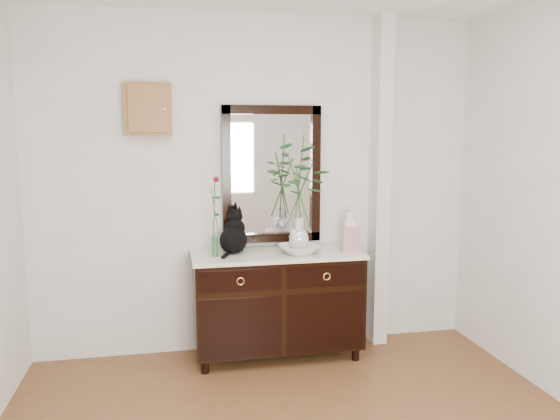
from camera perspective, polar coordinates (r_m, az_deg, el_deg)
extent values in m
cube|color=white|center=(4.41, -2.19, 2.54)|extent=(3.60, 0.04, 2.70)
cube|color=white|center=(4.60, 10.38, 2.65)|extent=(0.12, 0.20, 2.70)
cube|color=black|center=(4.36, -0.27, -9.48)|extent=(1.30, 0.50, 0.82)
cube|color=silver|center=(4.26, -0.27, -4.67)|extent=(1.33, 0.52, 0.03)
cube|color=black|center=(4.40, -0.88, 3.71)|extent=(0.80, 0.06, 1.10)
cube|color=white|center=(4.41, -0.91, 3.73)|extent=(0.66, 0.01, 0.96)
cube|color=brown|center=(4.29, -13.60, 10.18)|extent=(0.35, 0.10, 0.40)
imported|color=silver|center=(4.22, 1.97, -4.12)|extent=(0.36, 0.36, 0.07)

